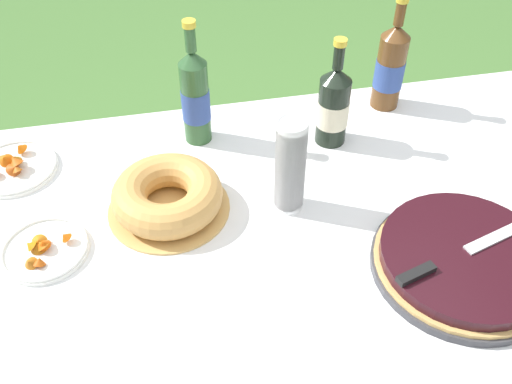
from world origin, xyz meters
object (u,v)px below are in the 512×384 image
Objects in this scene: serving_knife at (457,255)px; snack_plate_far at (13,167)px; bundt_cake at (167,196)px; cup_stack at (290,167)px; berry_tart at (463,261)px; juice_bottle_red at (333,106)px; cider_bottle_green at (195,97)px; cider_bottle_amber at (390,67)px; snack_plate_left at (44,249)px.

serving_knife is 1.12m from snack_plate_far.
bundt_cake is 0.30m from cup_stack.
juice_bottle_red is (-0.15, 0.50, 0.09)m from berry_tart.
cider_bottle_amber is at bearing 5.29° from cider_bottle_green.
bundt_cake is at bearing 152.97° from berry_tart.
berry_tart is 0.05m from serving_knife.
snack_plate_left is at bearing -176.34° from cup_stack.
cup_stack is (-0.30, 0.28, 0.06)m from serving_knife.
cider_bottle_amber is 0.25m from juice_bottle_red.
bundt_cake is (-0.61, 0.31, 0.02)m from berry_tart.
juice_bottle_red reaches higher than snack_plate_left.
cup_stack is at bearing -127.27° from juice_bottle_red.
bundt_cake is (-0.59, 0.32, -0.02)m from serving_knife.
cider_bottle_green is at bearing 4.76° from snack_plate_far.
snack_plate_left is 0.89× the size of snack_plate_far.
juice_bottle_red is (0.18, 0.23, -0.01)m from cup_stack.
cup_stack is 0.72× the size of cider_bottle_green.
berry_tart is 0.53m from juice_bottle_red.
snack_plate_left is 0.32m from snack_plate_far.
cider_bottle_amber is (0.09, 0.64, 0.07)m from serving_knife.
juice_bottle_red is 1.38× the size of snack_plate_far.
cider_bottle_amber reaches higher than berry_tart.
berry_tart is 0.78m from cider_bottle_green.
juice_bottle_red reaches higher than berry_tart.
cup_stack is 0.82× the size of juice_bottle_red.
bundt_cake is 1.33× the size of snack_plate_far.
berry_tart is 1.14m from snack_plate_far.
cider_bottle_green reaches higher than juice_bottle_red.
snack_plate_left is at bearing -138.61° from cider_bottle_green.
serving_knife is at bearing -29.38° from snack_plate_far.
serving_knife reaches higher than berry_tart.
cider_bottle_green is 1.14× the size of juice_bottle_red.
snack_plate_left is (-0.96, -0.40, -0.12)m from cider_bottle_amber.
cider_bottle_amber is 1.10× the size of juice_bottle_red.
serving_knife is 1.44× the size of cup_stack.
cup_stack is 0.29m from juice_bottle_red.
berry_tart is at bearing -73.25° from juice_bottle_red.
juice_bottle_red is (-0.12, 0.51, 0.05)m from serving_knife.
cider_bottle_green is at bearing 68.16° from bundt_cake.
snack_plate_far is at bearing -175.24° from cider_bottle_green.
cider_bottle_green is at bearing 120.20° from cup_stack.
cider_bottle_green is (-0.51, 0.58, 0.11)m from berry_tart.
snack_plate_far is at bearing 158.11° from cup_stack.
serving_knife is 0.65m from cider_bottle_amber.
bundt_cake is 0.30m from snack_plate_left.
cider_bottle_green reaches higher than bundt_cake.
bundt_cake reaches higher than snack_plate_far.
cider_bottle_green is (-0.48, 0.59, 0.07)m from serving_knife.
serving_knife is 1.19× the size of juice_bottle_red.
serving_knife is 0.67m from bundt_cake.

